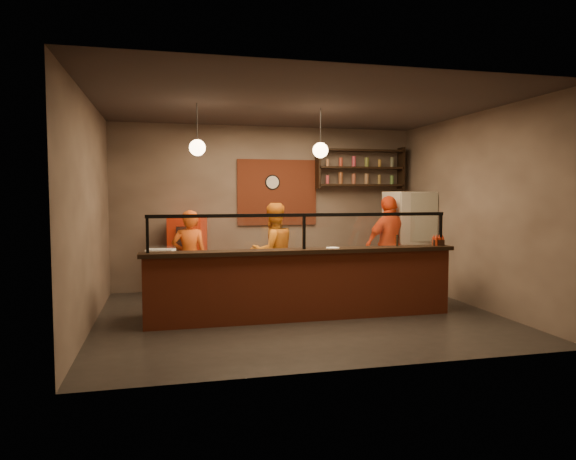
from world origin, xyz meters
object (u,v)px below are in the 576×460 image
object	(u,v)px
wall_clock	(272,182)
pizza_dough	(274,255)
fridge	(409,241)
cook_left	(189,258)
cook_right	(390,245)
red_cooler	(188,255)
condiment_caddy	(438,242)
pepper_mill	(397,241)
cook_mid	(273,252)

from	to	relation	value
wall_clock	pizza_dough	size ratio (longest dim) A/B	0.58
fridge	pizza_dough	xyz separation A→B (m)	(-2.92, -1.21, -0.05)
cook_left	fridge	bearing A→B (deg)	-177.14
cook_right	pizza_dough	size ratio (longest dim) A/B	3.53
pizza_dough	fridge	bearing A→B (deg)	22.47
red_cooler	condiment_caddy	distance (m)	4.50
cook_right	wall_clock	bearing A→B (deg)	-47.81
cook_left	condiment_caddy	bearing A→B (deg)	157.52
wall_clock	fridge	bearing A→B (deg)	-20.88
cook_left	red_cooler	size ratio (longest dim) A/B	1.11
pepper_mill	cook_right	bearing A→B (deg)	69.56
red_cooler	wall_clock	bearing A→B (deg)	27.02
cook_left	pizza_dough	world-z (taller)	cook_left
cook_left	cook_right	xyz separation A→B (m)	(3.65, 0.05, 0.12)
fridge	red_cooler	size ratio (longest dim) A/B	1.32
cook_mid	red_cooler	size ratio (longest dim) A/B	1.19
wall_clock	condiment_caddy	world-z (taller)	wall_clock
fridge	pizza_dough	distance (m)	3.16
wall_clock	pepper_mill	world-z (taller)	wall_clock
cook_mid	pepper_mill	world-z (taller)	cook_mid
cook_right	fridge	size ratio (longest dim) A/B	0.96
condiment_caddy	pepper_mill	distance (m)	0.69
red_cooler	pepper_mill	xyz separation A→B (m)	(3.09, -2.40, 0.43)
cook_right	pepper_mill	bearing A→B (deg)	54.69
cook_right	pepper_mill	size ratio (longest dim) A/B	10.38
wall_clock	cook_mid	world-z (taller)	wall_clock
fridge	red_cooler	distance (m)	4.24
fridge	pepper_mill	distance (m)	2.07
red_cooler	condiment_caddy	bearing A→B (deg)	-16.04
cook_right	pizza_dough	bearing A→B (deg)	5.88
cook_mid	pizza_dough	xyz separation A→B (m)	(-0.16, -0.86, 0.05)
cook_mid	cook_right	bearing A→B (deg)	165.85
cook_mid	fridge	bearing A→B (deg)	172.05
pizza_dough	pepper_mill	distance (m)	1.93
cook_mid	red_cooler	world-z (taller)	cook_mid
cook_mid	condiment_caddy	xyz separation A→B (m)	(2.36, -1.42, 0.25)
wall_clock	cook_left	bearing A→B (deg)	-142.28
fridge	condiment_caddy	distance (m)	1.83
red_cooler	pepper_mill	bearing A→B (deg)	-21.23
red_cooler	condiment_caddy	world-z (taller)	red_cooler
cook_left	cook_mid	bearing A→B (deg)	178.32
cook_mid	fridge	world-z (taller)	fridge
fridge	pizza_dough	world-z (taller)	fridge
cook_left	pizza_dough	xyz separation A→B (m)	(1.28, -0.85, 0.11)
cook_right	pepper_mill	distance (m)	1.56
cook_left	cook_mid	size ratio (longest dim) A/B	0.93
cook_left	condiment_caddy	xyz separation A→B (m)	(3.80, -1.42, 0.31)
fridge	cook_mid	bearing A→B (deg)	-177.29
condiment_caddy	pepper_mill	size ratio (longest dim) A/B	0.93
wall_clock	fridge	distance (m)	2.91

